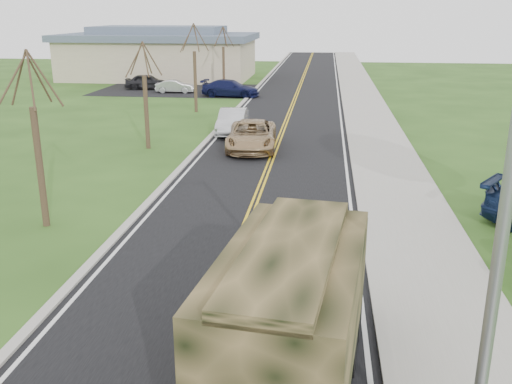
# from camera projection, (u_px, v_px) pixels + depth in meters

# --- Properties ---
(road) EXTENTS (8.00, 120.00, 0.01)m
(road) POSITION_uv_depth(u_px,v_px,m) (294.00, 102.00, 47.71)
(road) COLOR black
(road) RESTS_ON ground
(curb_right) EXTENTS (0.30, 120.00, 0.12)m
(curb_right) POSITION_uv_depth(u_px,v_px,m) (344.00, 102.00, 47.21)
(curb_right) COLOR #9E998E
(curb_right) RESTS_ON ground
(sidewalk_right) EXTENTS (3.20, 120.00, 0.10)m
(sidewalk_right) POSITION_uv_depth(u_px,v_px,m) (365.00, 102.00, 47.01)
(sidewalk_right) COLOR #9E998E
(sidewalk_right) RESTS_ON ground
(curb_left) EXTENTS (0.30, 120.00, 0.10)m
(curb_left) POSITION_uv_depth(u_px,v_px,m) (245.00, 100.00, 48.17)
(curb_left) COLOR #9E998E
(curb_left) RESTS_ON ground
(street_light) EXTENTS (1.65, 0.22, 8.00)m
(street_light) POSITION_uv_depth(u_px,v_px,m) (494.00, 234.00, 7.49)
(street_light) COLOR gray
(street_light) RESTS_ON ground
(bare_tree_a) EXTENTS (1.93, 2.26, 6.08)m
(bare_tree_a) POSITION_uv_depth(u_px,v_px,m) (38.00, 153.00, 19.34)
(bare_tree_a) COLOR #38281C
(bare_tree_a) RESTS_ON ground
(bare_tree_b) EXTENTS (1.83, 2.14, 5.73)m
(bare_tree_b) POSITION_uv_depth(u_px,v_px,m) (146.00, 103.00, 30.74)
(bare_tree_b) COLOR #38281C
(bare_tree_b) RESTS_ON ground
(bare_tree_c) EXTENTS (2.04, 2.39, 6.42)m
(bare_tree_c) POSITION_uv_depth(u_px,v_px,m) (195.00, 74.00, 42.00)
(bare_tree_c) COLOR #38281C
(bare_tree_c) RESTS_ON ground
(bare_tree_d) EXTENTS (1.88, 2.20, 5.91)m
(bare_tree_d) POSITION_uv_depth(u_px,v_px,m) (224.00, 63.00, 53.42)
(bare_tree_d) COLOR #38281C
(bare_tree_d) RESTS_ON ground
(commercial_building) EXTENTS (25.50, 21.50, 5.65)m
(commercial_building) POSITION_uv_depth(u_px,v_px,m) (160.00, 54.00, 63.85)
(commercial_building) COLOR tan
(commercial_building) RESTS_ON ground
(military_truck) EXTENTS (3.12, 6.97, 3.36)m
(military_truck) POSITION_uv_depth(u_px,v_px,m) (295.00, 302.00, 10.88)
(military_truck) COLOR black
(military_truck) RESTS_ON ground
(suv_champagne) EXTENTS (2.94, 5.71, 1.54)m
(suv_champagne) POSITION_uv_depth(u_px,v_px,m) (252.00, 135.00, 31.01)
(suv_champagne) COLOR #A4855C
(suv_champagne) RESTS_ON ground
(sedan_silver) EXTENTS (1.75, 4.61, 1.50)m
(sedan_silver) POSITION_uv_depth(u_px,v_px,m) (233.00, 121.00, 35.04)
(sedan_silver) COLOR silver
(sedan_silver) RESTS_ON ground
(lot_car_dark) EXTENTS (4.48, 2.22, 1.47)m
(lot_car_dark) POSITION_uv_depth(u_px,v_px,m) (148.00, 82.00, 54.97)
(lot_car_dark) COLOR black
(lot_car_dark) RESTS_ON ground
(lot_car_silver) EXTENTS (3.63, 1.49, 1.17)m
(lot_car_silver) POSITION_uv_depth(u_px,v_px,m) (175.00, 86.00, 52.69)
(lot_car_silver) COLOR #B2B1B6
(lot_car_silver) RESTS_ON ground
(lot_car_navy) EXTENTS (5.26, 2.53, 1.48)m
(lot_car_navy) POSITION_uv_depth(u_px,v_px,m) (231.00, 88.00, 50.20)
(lot_car_navy) COLOR #0F1339
(lot_car_navy) RESTS_ON ground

